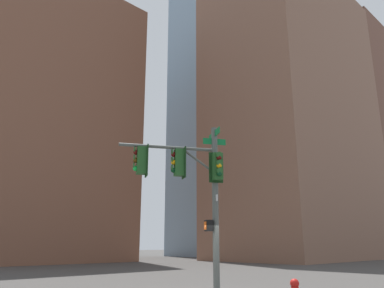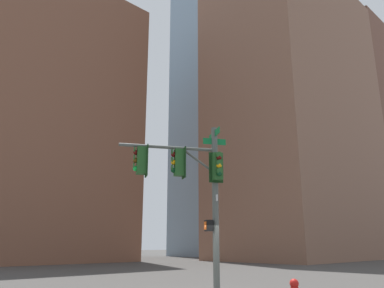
{
  "view_description": "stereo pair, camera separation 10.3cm",
  "coord_description": "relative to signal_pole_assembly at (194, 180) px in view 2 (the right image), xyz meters",
  "views": [
    {
      "loc": [
        -9.99,
        -9.62,
        1.82
      ],
      "look_at": [
        -0.38,
        0.35,
        5.54
      ],
      "focal_mm": 35.13,
      "sensor_mm": 36.0,
      "label": 1
    },
    {
      "loc": [
        -9.92,
        -9.69,
        1.82
      ],
      "look_at": [
        -0.38,
        0.35,
        5.54
      ],
      "focal_mm": 35.13,
      "sensor_mm": 36.0,
      "label": 2
    }
  ],
  "objects": [
    {
      "name": "building_brick_farside",
      "position": [
        62.0,
        18.4,
        16.89
      ],
      "size": [
        21.17,
        16.39,
        42.03
      ],
      "primitive_type": "cube",
      "color": "brown",
      "rests_on": "ground_plane"
    },
    {
      "name": "building_brick_midblock",
      "position": [
        6.33,
        34.99,
        11.64
      ],
      "size": [
        19.94,
        19.11,
        31.53
      ],
      "primitive_type": "cube",
      "color": "brown",
      "rests_on": "ground_plane"
    },
    {
      "name": "signal_pole_assembly",
      "position": [
        0.0,
        0.0,
        0.0
      ],
      "size": [
        3.61,
        2.43,
        6.25
      ],
      "rotation": [
        0.0,
        0.0,
        2.63
      ],
      "color": "#4C514C",
      "rests_on": "ground_plane"
    },
    {
      "name": "building_brick_nearside",
      "position": [
        35.3,
        15.91,
        15.2
      ],
      "size": [
        24.9,
        14.11,
        38.66
      ],
      "primitive_type": "cube",
      "color": "#845B47",
      "rests_on": "ground_plane"
    },
    {
      "name": "building_glass_tower",
      "position": [
        44.18,
        27.75,
        29.3
      ],
      "size": [
        25.62,
        22.92,
        66.85
      ],
      "primitive_type": "cube",
      "color": "#7A99B2",
      "rests_on": "ground_plane"
    }
  ]
}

